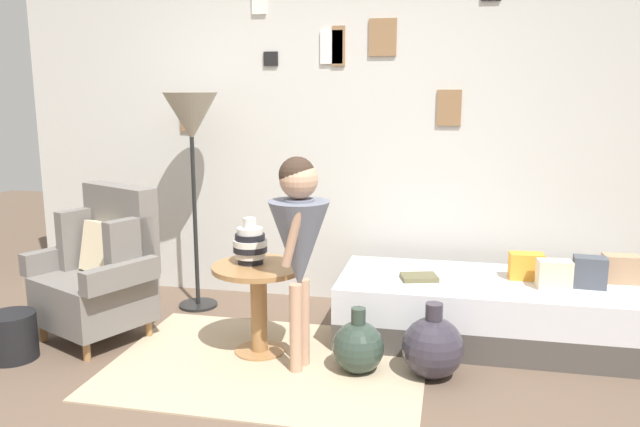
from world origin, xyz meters
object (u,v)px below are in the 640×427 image
Objects in this scene: armchair at (102,271)px; daybed at (490,310)px; vase_striped at (250,245)px; magazine_basket at (12,336)px; floor_lamp at (191,125)px; person_child at (299,235)px; book_on_daybed at (419,277)px; demijohn_near at (358,347)px; demijohn_far at (433,347)px; side_table at (259,291)px.

armchair reaches higher than daybed.
vase_striped reaches higher than magazine_basket.
person_child is (0.99, -0.88, -0.54)m from floor_lamp.
book_on_daybed is 0.79× the size of magazine_basket.
vase_striped is 0.18× the size of floor_lamp.
daybed is 5.00× the size of demijohn_near.
demijohn_far is 1.53× the size of magazine_basket.
magazine_basket is at bearing -162.68° from vase_striped.
daybed is 0.50m from book_on_daybed.
side_table is 0.45× the size of person_child.
side_table is (1.06, -0.05, -0.05)m from armchair.
magazine_basket is (-2.03, -0.25, -0.01)m from demijohn_near.
demijohn_far is (0.11, -0.52, -0.24)m from book_on_daybed.
floor_lamp reaches higher than magazine_basket.
daybed reaches higher than magazine_basket.
side_table is 1.06m from demijohn_far.
floor_lamp is 3.63× the size of demijohn_far.
demijohn_near is (1.68, -0.19, -0.29)m from armchair.
person_child reaches higher than book_on_daybed.
side_table is at bearing -156.16° from book_on_daybed.
daybed is at bearing 39.99° from demijohn_near.
magazine_basket is at bearing -162.47° from daybed.
demijohn_far is (1.09, -0.15, -0.49)m from vase_striped.
floor_lamp reaches higher than book_on_daybed.
vase_striped is 0.65× the size of demijohn_far.
armchair reaches higher than book_on_daybed.
book_on_daybed is (1.62, -0.30, -0.91)m from floor_lamp.
floor_lamp is 1.76m from magazine_basket.
demijohn_far is (0.41, 0.03, 0.02)m from demijohn_near.
book_on_daybed is at bearing 61.04° from demijohn_near.
side_table is at bearing 167.61° from demijohn_near.
demijohn_near reaches higher than magazine_basket.
floor_lamp is 1.89m from book_on_daybed.
armchair is at bearing -169.80° from book_on_daybed.
person_child is at bearing -175.60° from demijohn_far.
side_table is at bearing 150.13° from person_child.
book_on_daybed reaches higher than magazine_basket.
vase_striped is at bearing 172.42° from demijohn_far.
vase_striped is 1.08m from book_on_daybed.
vase_striped is at bearing -46.44° from floor_lamp.
person_child is (0.29, -0.17, 0.40)m from side_table.
floor_lamp is at bearing 61.11° from armchair.
floor_lamp is (-0.70, 0.71, 0.94)m from side_table.
person_child reaches higher than demijohn_far.
side_table is 0.52m from person_child.
armchair is at bearing 175.56° from demijohn_far.
daybed is 1.47m from side_table.
demijohn_far is 2.46m from magazine_basket.
armchair is 1.03m from vase_striped.
vase_striped is at bearing 17.32° from magazine_basket.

